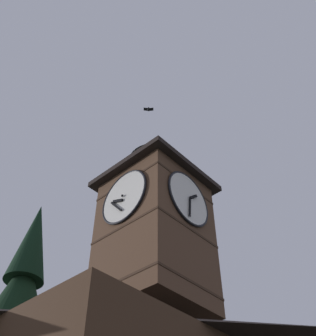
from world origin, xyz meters
name	(u,v)px	position (x,y,z in m)	size (l,w,h in m)	color
clock_tower	(155,228)	(-1.08, -2.29, 11.40)	(4.31, 4.31, 8.80)	brown
flying_bird_high	(149,109)	(-1.22, -2.98, 19.95)	(0.52, 0.53, 0.15)	black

